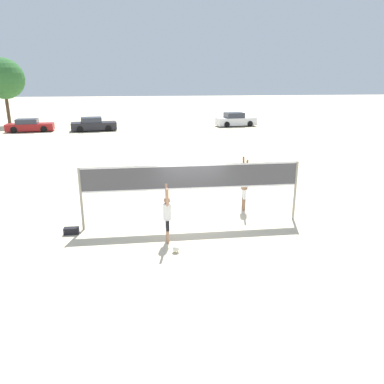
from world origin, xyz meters
name	(u,v)px	position (x,y,z in m)	size (l,w,h in m)	color
ground_plane	(192,224)	(0.00, 0.00, 0.00)	(200.00, 200.00, 0.00)	beige
volleyball_net	(192,180)	(0.00, 0.00, 1.77)	(8.29, 0.09, 2.37)	gray
player_spiker	(167,213)	(-1.05, -1.51, 1.06)	(0.28, 0.69, 2.02)	tan
player_blocker	(244,183)	(2.41, 1.35, 1.20)	(0.28, 0.72, 2.27)	#8C664C
volleyball	(176,249)	(-0.84, -2.36, 0.11)	(0.23, 0.23, 0.23)	silver
gear_bag	(71,231)	(-4.48, -0.39, 0.12)	(0.53, 0.24, 0.25)	black
parked_car_near	(93,125)	(-6.89, 27.33, 0.64)	(4.82, 2.44, 1.41)	#232328
parked_car_mid	(235,120)	(8.89, 29.15, 0.69)	(4.71, 2.36, 1.54)	silver
parked_car_far	(30,126)	(-13.40, 27.54, 0.59)	(4.77, 2.14, 1.31)	maroon
tree_left_cluster	(3,79)	(-17.17, 33.17, 5.26)	(4.57, 4.57, 7.56)	#4C3823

